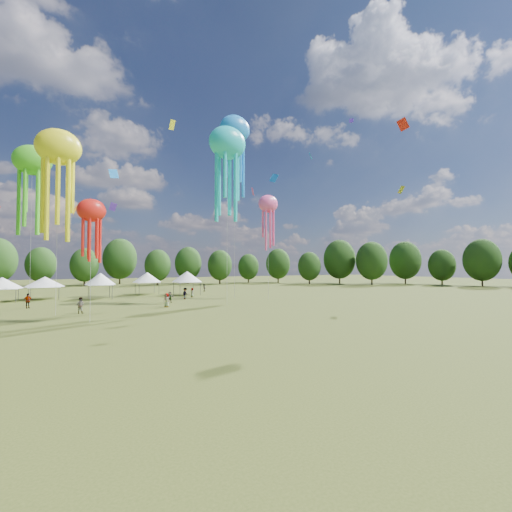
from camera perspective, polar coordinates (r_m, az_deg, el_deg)
ground at (r=14.44m, az=25.93°, el=-22.69°), size 300.00×300.00×0.00m
spectator_near at (r=42.67m, az=-27.32°, el=-7.34°), size 1.09×1.01×1.80m
spectators_far at (r=53.42m, az=-17.13°, el=-6.34°), size 34.16×23.70×1.85m
festival_tents at (r=62.42m, az=-23.81°, el=-3.58°), size 32.76×10.24×4.33m
show_kites at (r=50.63m, az=-13.94°, el=14.43°), size 36.06×21.80×30.43m
small_kites at (r=55.97m, az=-18.92°, el=25.98°), size 72.28×61.83×46.59m
treeline at (r=70.45m, az=-24.39°, el=-0.50°), size 201.57×95.24×13.43m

